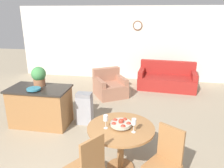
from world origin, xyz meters
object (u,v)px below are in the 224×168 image
(dining_chair_near_left, at_px, (88,166))
(couch, at_px, (167,79))
(dining_table, at_px, (121,137))
(wine_glass_left, at_px, (106,119))
(dining_chair_near_right, at_px, (166,159))
(fruit_bowl, at_px, (121,124))
(kitchen_island, at_px, (41,106))
(trash_bin, at_px, (84,108))
(wine_glass_right, at_px, (134,122))
(armchair, at_px, (110,87))
(teal_bowl, at_px, (34,89))
(potted_plant, at_px, (39,76))

(dining_chair_near_left, height_order, couch, dining_chair_near_left)
(dining_table, relative_size, wine_glass_left, 4.76)
(dining_chair_near_right, relative_size, fruit_bowl, 3.04)
(dining_chair_near_right, height_order, kitchen_island, dining_chair_near_right)
(dining_table, height_order, trash_bin, dining_table)
(couch, bearing_deg, dining_chair_near_left, -100.56)
(trash_bin, bearing_deg, kitchen_island, -167.81)
(wine_glass_right, bearing_deg, trash_bin, 129.04)
(armchair, bearing_deg, trash_bin, -129.68)
(teal_bowl, bearing_deg, armchair, 61.87)
(dining_chair_near_left, distance_m, couch, 5.18)
(teal_bowl, xyz_separation_m, armchair, (1.22, 2.28, -0.65))
(fruit_bowl, relative_size, couch, 0.17)
(dining_chair_near_right, height_order, armchair, dining_chair_near_right)
(dining_chair_near_left, xyz_separation_m, potted_plant, (-1.71, 2.04, 0.58))
(fruit_bowl, relative_size, teal_bowl, 1.12)
(trash_bin, height_order, armchair, armchair)
(dining_table, bearing_deg, fruit_bowl, -49.18)
(teal_bowl, relative_size, couch, 0.15)
(dining_table, distance_m, wine_glass_right, 0.42)
(kitchen_island, distance_m, trash_bin, 0.99)
(dining_chair_near_left, height_order, wine_glass_right, wine_glass_right)
(dining_chair_near_left, relative_size, dining_chair_near_right, 1.00)
(dining_table, height_order, wine_glass_left, wine_glass_left)
(fruit_bowl, bearing_deg, potted_plant, 146.44)
(dining_chair_near_left, relative_size, kitchen_island, 0.75)
(trash_bin, relative_size, couch, 0.39)
(dining_chair_near_left, distance_m, armchair, 3.99)
(dining_chair_near_left, relative_size, armchair, 0.82)
(potted_plant, height_order, couch, potted_plant)
(teal_bowl, distance_m, potted_plant, 0.41)
(dining_table, bearing_deg, kitchen_island, 149.09)
(wine_glass_right, relative_size, armchair, 0.18)
(fruit_bowl, bearing_deg, couch, 77.08)
(wine_glass_right, distance_m, armchair, 3.61)
(dining_table, distance_m, couch, 4.44)
(potted_plant, bearing_deg, teal_bowl, -81.92)
(fruit_bowl, xyz_separation_m, teal_bowl, (-2.01, 1.01, 0.09))
(kitchen_island, bearing_deg, wine_glass_left, -35.69)
(fruit_bowl, distance_m, armchair, 3.42)
(dining_table, bearing_deg, dining_chair_near_right, -27.51)
(couch, xyz_separation_m, armchair, (-1.78, -1.03, -0.02))
(teal_bowl, distance_m, couch, 4.51)
(teal_bowl, relative_size, trash_bin, 0.39)
(wine_glass_right, bearing_deg, dining_table, 149.52)
(potted_plant, bearing_deg, dining_chair_near_left, -50.15)
(dining_chair_near_right, bearing_deg, dining_table, 6.10)
(dining_chair_near_right, distance_m, wine_glass_left, 1.03)
(dining_chair_near_right, height_order, teal_bowl, dining_chair_near_right)
(dining_table, height_order, teal_bowl, teal_bowl)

